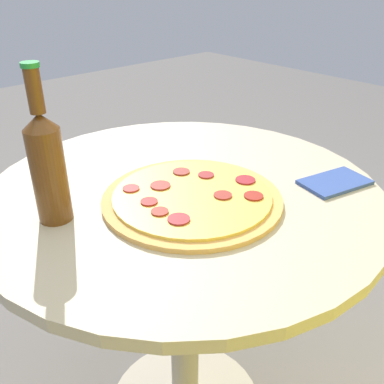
# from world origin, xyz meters

# --- Properties ---
(table) EXTENTS (0.85, 0.85, 0.74)m
(table) POSITION_xyz_m (0.00, 0.00, 0.56)
(table) COLOR #B2A893
(table) RESTS_ON ground_plane
(pizza) EXTENTS (0.36, 0.36, 0.02)m
(pizza) POSITION_xyz_m (0.03, 0.06, 0.75)
(pizza) COLOR tan
(pizza) RESTS_ON table
(beer_bottle) EXTENTS (0.06, 0.06, 0.29)m
(beer_bottle) POSITION_xyz_m (0.26, -0.07, 0.85)
(beer_bottle) COLOR #563314
(beer_bottle) RESTS_ON table
(napkin) EXTENTS (0.16, 0.12, 0.01)m
(napkin) POSITION_xyz_m (-0.25, 0.21, 0.74)
(napkin) COLOR #334C99
(napkin) RESTS_ON table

